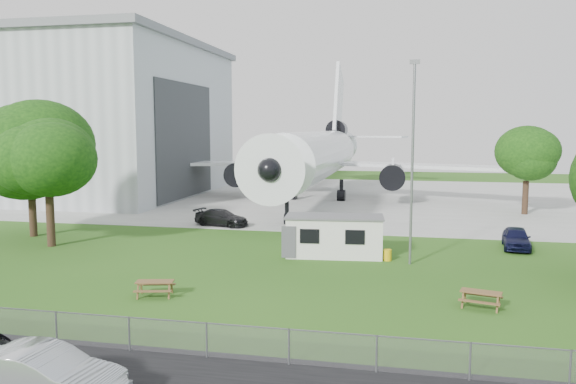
% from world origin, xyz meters
% --- Properties ---
extents(ground, '(160.00, 160.00, 0.00)m').
position_xyz_m(ground, '(0.00, 0.00, 0.00)').
color(ground, '#3B6A20').
extents(concrete_apron, '(120.00, 46.00, 0.03)m').
position_xyz_m(concrete_apron, '(0.00, 38.00, 0.01)').
color(concrete_apron, '#B7B7B2').
rests_on(concrete_apron, ground).
extents(hangar, '(43.00, 31.00, 18.55)m').
position_xyz_m(hangar, '(-37.97, 36.00, 9.41)').
color(hangar, '#B2B7BC').
rests_on(hangar, ground).
extents(airliner, '(46.36, 47.73, 17.69)m').
position_xyz_m(airliner, '(-2.00, 35.86, 5.27)').
color(airliner, white).
rests_on(airliner, ground).
extents(site_cabin, '(6.87, 3.28, 2.62)m').
position_xyz_m(site_cabin, '(3.46, 7.44, 1.31)').
color(site_cabin, silver).
rests_on(site_cabin, ground).
extents(picnic_west, '(2.10, 1.88, 0.76)m').
position_xyz_m(picnic_west, '(-4.04, -3.00, 0.00)').
color(picnic_west, brown).
rests_on(picnic_west, ground).
extents(picnic_east, '(2.12, 1.90, 0.76)m').
position_xyz_m(picnic_east, '(11.32, -1.56, 0.00)').
color(picnic_east, brown).
rests_on(picnic_east, ground).
extents(fence, '(58.00, 0.04, 1.30)m').
position_xyz_m(fence, '(0.00, -9.50, 0.00)').
color(fence, gray).
rests_on(fence, ground).
extents(lamp_mast, '(0.16, 0.16, 12.00)m').
position_xyz_m(lamp_mast, '(8.20, 6.20, 6.00)').
color(lamp_mast, slate).
rests_on(lamp_mast, ground).
extents(tree_west_big, '(8.81, 8.81, 10.80)m').
position_xyz_m(tree_west_big, '(-19.75, 9.35, 6.39)').
color(tree_west_big, '#382619').
rests_on(tree_west_big, ground).
extents(tree_west_small, '(6.62, 6.62, 9.68)m').
position_xyz_m(tree_west_small, '(-16.18, 6.39, 6.35)').
color(tree_west_small, '#382619').
rests_on(tree_west_small, ground).
extents(tree_far_apron, '(5.99, 5.99, 8.51)m').
position_xyz_m(tree_far_apron, '(19.02, 28.50, 5.50)').
color(tree_far_apron, '#382619').
rests_on(tree_far_apron, ground).
extents(car_centre_sedan, '(5.11, 1.98, 1.66)m').
position_xyz_m(car_centre_sedan, '(-2.66, -13.65, 0.83)').
color(car_centre_sedan, '#B0B3B7').
rests_on(car_centre_sedan, ground).
extents(car_ne_hatch, '(2.14, 4.42, 1.45)m').
position_xyz_m(car_ne_hatch, '(15.30, 12.13, 0.73)').
color(car_ne_hatch, black).
rests_on(car_ne_hatch, ground).
extents(car_apron_van, '(5.03, 2.97, 1.37)m').
position_xyz_m(car_apron_van, '(-7.20, 16.56, 0.68)').
color(car_apron_van, black).
rests_on(car_apron_van, ground).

